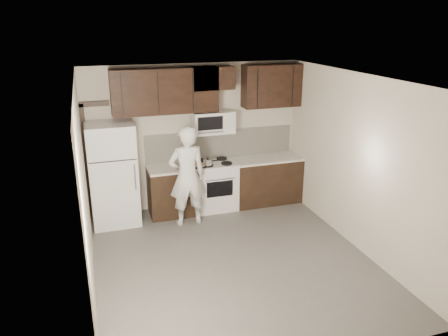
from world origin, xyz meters
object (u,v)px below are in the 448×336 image
microwave (213,122)px  refrigerator (113,174)px  stove (215,185)px  person (187,176)px

microwave → refrigerator: bearing=-174.9°
stove → refrigerator: refrigerator is taller
stove → microwave: bearing=90.1°
stove → person: size_ratio=0.53×
microwave → person: size_ratio=0.43×
person → microwave: bearing=-139.2°
microwave → refrigerator: 2.00m
stove → refrigerator: size_ratio=0.52×
person → stove: bearing=-145.3°
stove → person: 0.91m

